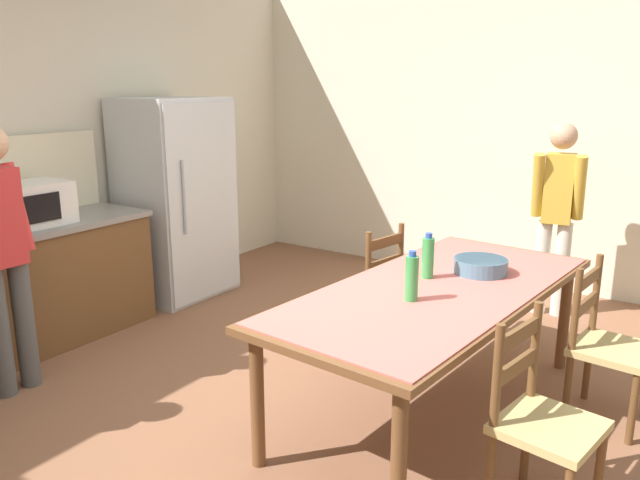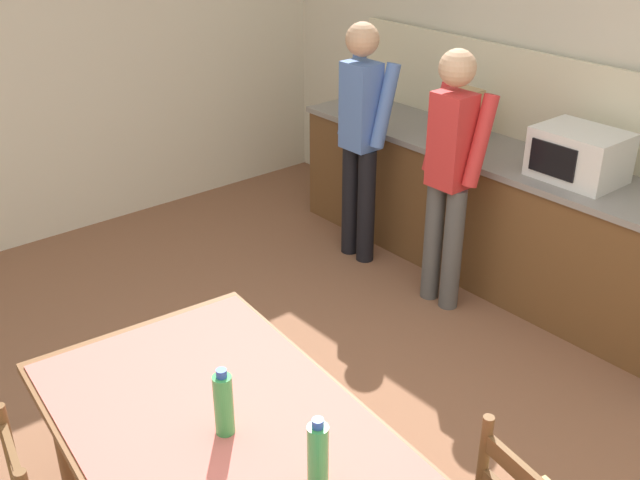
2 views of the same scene
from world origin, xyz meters
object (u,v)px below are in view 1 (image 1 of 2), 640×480
chair_side_far_right (369,288)px  person_by_table (557,210)px  bottle_off_centre (428,257)px  chair_side_near_right (606,346)px  microwave (30,204)px  serving_bowl (481,265)px  chair_side_near_left (541,421)px  bottle_near_centre (412,278)px  refrigerator (176,199)px  person_at_counter (1,247)px  dining_table (436,298)px

chair_side_far_right → person_by_table: (1.40, -0.92, 0.44)m
bottle_off_centre → chair_side_near_right: bearing=-71.9°
microwave → chair_side_far_right: bearing=-58.2°
serving_bowl → chair_side_near_right: (0.05, -0.73, -0.37)m
chair_side_near_left → bottle_off_centre: bearing=60.3°
microwave → bottle_near_centre: microwave is taller
refrigerator → person_by_table: bearing=-65.9°
microwave → person_at_counter: (-0.53, -0.52, -0.12)m
chair_side_near_right → person_by_table: person_by_table is taller
person_by_table → bottle_off_centre: bearing=-17.3°
microwave → bottle_near_centre: size_ratio=1.85×
person_at_counter → chair_side_near_left: bearing=-168.1°
serving_bowl → chair_side_far_right: (0.19, 0.86, -0.37)m
dining_table → chair_side_far_right: size_ratio=2.59×
dining_table → person_at_counter: bearing=118.2°
bottle_off_centre → person_at_counter: person_at_counter is taller
dining_table → chair_side_far_right: chair_side_far_right is taller
bottle_off_centre → person_by_table: size_ratio=0.17×
refrigerator → chair_side_far_right: size_ratio=1.91×
refrigerator → bottle_near_centre: refrigerator is taller
microwave → chair_side_near_right: microwave is taller
bottle_near_centre → serving_bowl: bottle_near_centre is taller
chair_side_far_right → person_at_counter: 2.39m
person_by_table → person_at_counter: bearing=-45.8°
refrigerator → microwave: (-1.35, 0.02, 0.17)m
refrigerator → chair_side_far_right: (-0.09, -2.01, -0.43)m
person_at_counter → person_by_table: size_ratio=1.05×
serving_bowl → person_at_counter: (-1.60, 2.37, 0.12)m
dining_table → refrigerator: bearing=76.3°
refrigerator → microwave: refrigerator is taller
microwave → chair_side_near_left: (0.10, -3.53, -0.60)m
refrigerator → person_by_table: 3.21m
person_at_counter → chair_side_near_right: bearing=-152.0°
refrigerator → person_at_counter: size_ratio=1.06×
bottle_off_centre → person_by_table: (1.85, -0.28, -0.00)m
refrigerator → chair_side_near_right: refrigerator is taller
serving_bowl → dining_table: bearing=164.0°
microwave → chair_side_far_right: (1.26, -2.03, -0.60)m
microwave → person_by_table: person_by_table is taller
bottle_off_centre → person_by_table: bearing=-8.7°
microwave → bottle_near_centre: 2.78m
chair_side_near_right → person_at_counter: size_ratio=0.55×
serving_bowl → refrigerator: bearing=84.4°
bottle_near_centre → person_at_counter: person_at_counter is taller
refrigerator → person_by_table: (1.31, -2.93, 0.01)m
bottle_off_centre → person_at_counter: (-1.33, 2.14, 0.04)m
bottle_near_centre → chair_side_near_right: 1.21m
bottle_off_centre → chair_side_near_left: (-0.70, -0.87, -0.44)m
bottle_near_centre → person_at_counter: bearing=112.5°
refrigerator → serving_bowl: bearing=-95.6°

